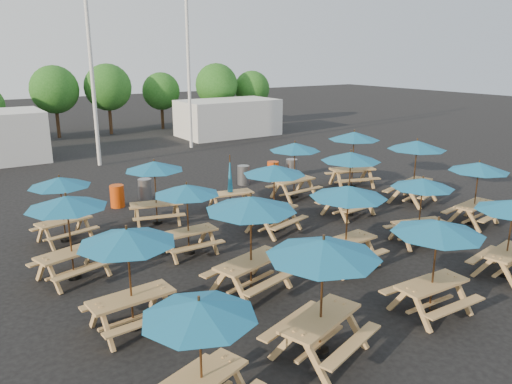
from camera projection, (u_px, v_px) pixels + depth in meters
ground at (280, 233)px, 16.95m from camera, size 120.00×120.00×0.00m
picnic_unit_0 at (199, 316)px, 7.97m from camera, size 2.45×2.45×2.15m
picnic_unit_1 at (127, 242)px, 10.56m from camera, size 2.28×2.28×2.36m
picnic_unit_2 at (67, 207)px, 13.02m from camera, size 2.60×2.60×2.35m
picnic_unit_3 at (60, 185)px, 15.75m from camera, size 2.33×2.33×2.16m
picnic_unit_4 at (323, 255)px, 9.58m from camera, size 2.84×2.84×2.51m
picnic_unit_5 at (251, 209)px, 12.27m from camera, size 2.81×2.81×2.55m
picnic_unit_6 at (187, 194)px, 14.74m from camera, size 1.98×1.98×2.20m
picnic_unit_7 at (154, 169)px, 17.39m from camera, size 2.51×2.51×2.30m
picnic_unit_8 at (438, 232)px, 11.23m from camera, size 2.13×2.13×2.32m
picnic_unit_9 at (348, 196)px, 13.80m from camera, size 2.33×2.33×2.41m
picnic_unit_10 at (274, 174)px, 16.59m from camera, size 2.63×2.63×2.35m
picnic_unit_11 at (230, 188)px, 19.11m from camera, size 1.94×1.76×2.21m
picnic_unit_13 at (422, 187)px, 15.55m from camera, size 2.38×2.38×2.17m
picnic_unit_14 at (351, 160)px, 18.26m from camera, size 2.39×2.39×2.44m
picnic_unit_15 at (295, 150)px, 20.56m from camera, size 2.32×2.32×2.36m
picnic_unit_17 at (479, 170)px, 17.32m from camera, size 2.33×2.33×2.28m
picnic_unit_18 at (417, 149)px, 19.88m from camera, size 2.86×2.86×2.57m
picnic_unit_19 at (354, 139)px, 22.27m from camera, size 2.87×2.87×2.54m
waste_bin_0 at (117, 196)px, 19.71m from camera, size 0.55×0.55×0.89m
waste_bin_1 at (145, 189)px, 20.69m from camera, size 0.55×0.55×0.89m
waste_bin_2 at (243, 175)px, 23.09m from camera, size 0.55×0.55×0.89m
waste_bin_3 at (273, 171)px, 23.94m from camera, size 0.55×0.55×0.89m
waste_bin_4 at (292, 168)px, 24.50m from camera, size 0.55×0.55×0.89m
mast_0 at (90, 51)px, 25.55m from camera, size 0.20×0.20×12.00m
mast_1 at (188, 51)px, 30.59m from camera, size 0.20×0.20×12.00m
event_tent_1 at (228, 118)px, 36.65m from camera, size 7.00×4.00×2.60m
tree_3 at (54, 90)px, 35.01m from camera, size 3.36×3.36×5.09m
tree_4 at (108, 87)px, 36.56m from camera, size 3.41×3.41×5.17m
tree_5 at (161, 91)px, 39.31m from camera, size 2.94×2.94×4.45m
tree_6 at (217, 85)px, 39.87m from camera, size 3.38×3.38×5.13m
tree_7 at (252, 89)px, 41.79m from camera, size 2.95×2.95×4.48m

